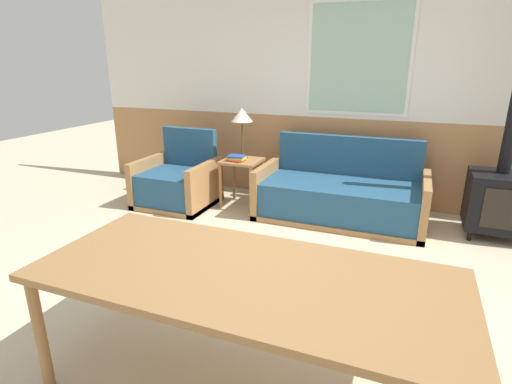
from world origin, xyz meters
TOP-DOWN VIEW (x-y plane):
  - ground_plane at (0.00, 0.00)m, footprint 16.00×16.00m
  - wall_back at (0.00, 2.63)m, footprint 7.20×0.09m
  - couch at (0.08, 1.98)m, footprint 1.86×0.90m
  - armchair at (-1.92, 1.71)m, footprint 0.90×0.82m
  - side_table at (-1.14, 1.96)m, footprint 0.46×0.46m
  - table_lamp at (-1.17, 2.04)m, footprint 0.26×0.26m
  - book_stack at (-1.18, 1.88)m, footprint 0.22×0.19m
  - dining_table at (0.06, -0.76)m, footprint 2.16×0.92m
  - wood_stove at (1.66, 2.08)m, footprint 0.59×0.54m

SIDE VIEW (x-z plane):
  - ground_plane at x=0.00m, z-range 0.00..0.00m
  - couch at x=0.08m, z-range -0.18..0.71m
  - armchair at x=-1.92m, z-range -0.19..0.73m
  - side_table at x=-1.14m, z-range 0.17..0.76m
  - wood_stove at x=1.66m, z-range -0.67..1.73m
  - book_stack at x=-1.18m, z-range 0.59..0.66m
  - dining_table at x=0.06m, z-range 0.30..1.03m
  - table_lamp at x=-1.17m, z-range 0.80..1.41m
  - wall_back at x=0.00m, z-range 0.02..2.72m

